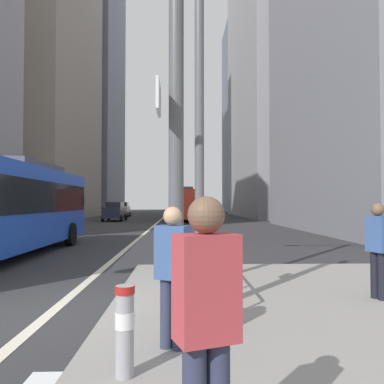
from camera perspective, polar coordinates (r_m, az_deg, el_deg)
name	(u,v)px	position (r m, az deg, el deg)	size (l,w,h in m)	color
ground_plane	(149,230)	(26.85, -6.37, -5.58)	(160.00, 160.00, 0.00)	#303033
lane_centre_line	(158,222)	(36.81, -5.09, -4.50)	(0.20, 80.00, 0.01)	beige
office_tower_left_mid	(32,32)	(54.21, -22.73, 21.12)	(12.79, 21.10, 45.40)	gray
office_tower_left_far	(79,84)	(73.91, -16.42, 15.13)	(13.77, 18.49, 46.14)	slate
office_tower_right_mid	(288,81)	(56.77, 14.07, 15.67)	(13.60, 24.74, 37.37)	#9E9EA3
office_tower_right_far	(253,116)	(81.04, 9.08, 11.07)	(10.79, 19.05, 39.26)	slate
city_bus_blue_oncoming	(2,204)	(14.32, -26.33, -1.54)	(2.74, 12.04, 3.40)	blue
city_bus_red_receding	(183,203)	(40.06, -1.42, -1.65)	(2.95, 11.72, 3.40)	red
car_oncoming_mid	(122,209)	(51.39, -10.38, -2.56)	(2.15, 4.13, 1.94)	#B2A899
car_receding_near	(193,209)	(51.95, 0.15, -2.58)	(2.18, 4.13, 1.94)	silver
car_receding_far	(191,209)	(56.56, -0.11, -2.50)	(2.07, 4.50, 1.94)	maroon
car_oncoming_far	(115,211)	(40.02, -11.40, -2.83)	(2.08, 4.27, 1.94)	#232838
traffic_signal_gantry	(45,49)	(6.31, -20.93, 19.21)	(5.75, 0.65, 6.00)	#515156
street_lamp_post	(199,44)	(8.88, 1.09, 21.06)	(5.50, 0.32, 8.00)	#56565B
bollard_left	(125,326)	(4.06, -9.96, -19.01)	(0.20, 0.20, 0.89)	#99999E
pedestrian_railing	(212,253)	(7.67, 2.94, -9.07)	(0.06, 3.92, 0.98)	black
pedestrian_waiting	(378,246)	(7.66, 25.91, -7.16)	(0.35, 0.44, 1.71)	black
pedestrian_walking	(173,270)	(4.62, -2.89, -11.44)	(0.44, 0.37, 1.67)	#2D334C
pedestrian_far	(206,321)	(2.50, 2.15, -18.64)	(0.44, 0.35, 1.75)	#2D334C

